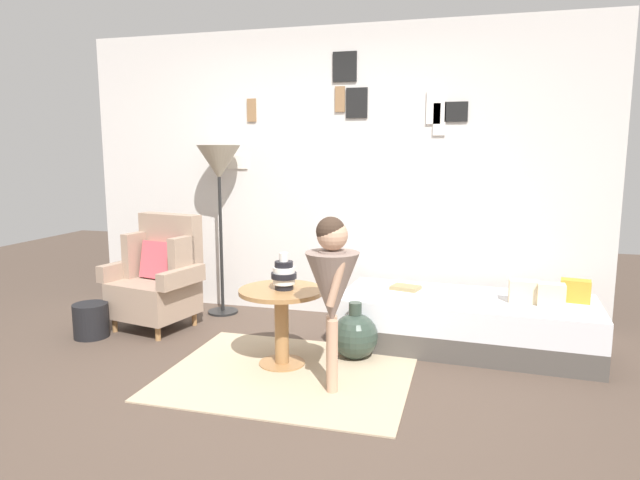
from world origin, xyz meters
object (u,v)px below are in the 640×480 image
Objects in this scene: armchair at (159,277)px; daybed at (466,322)px; floor_lamp at (219,169)px; person_child at (332,281)px; vase_striped at (284,274)px; demijohn_near at (355,336)px; magazine_basket at (91,320)px; book_on_daybed at (406,288)px; side_table at (282,310)px.

daybed is (2.57, 0.16, -0.24)m from armchair.
floor_lamp reaches higher than daybed.
armchair is 2.58m from daybed.
person_child is (1.41, -1.39, -0.64)m from floor_lamp.
vase_striped is at bearing -23.01° from armchair.
demijohn_near is (0.46, 0.27, -0.49)m from vase_striped.
floor_lamp reaches higher than magazine_basket.
armchair is at bearing 45.48° from magazine_basket.
vase_striped is (-1.24, -0.72, 0.46)m from daybed.
armchair is 1.10m from floor_lamp.
magazine_basket is at bearing -169.23° from daybed.
vase_striped is 1.62m from floor_lamp.
daybed is at bearing 30.39° from vase_striped.
person_child reaches higher than book_on_daybed.
vase_striped is at bearing -149.61° from daybed.
daybed is 4.58× the size of demijohn_near.
floor_lamp is 2.08m from person_child.
demijohn_near is at bearing 30.35° from vase_striped.
armchair reaches higher than magazine_basket.
floor_lamp is at bearing 135.44° from person_child.
book_on_daybed is (-0.48, 0.12, 0.22)m from daybed.
book_on_daybed is at bearing -7.76° from floor_lamp.
armchair is 1.43m from side_table.
floor_lamp reaches higher than book_on_daybed.
demijohn_near is (0.47, 0.27, -0.23)m from side_table.
armchair is at bearing 156.77° from side_table.
armchair is 3.46× the size of magazine_basket.
side_table reaches higher than daybed.
side_table is 2.31× the size of vase_striped.
floor_lamp reaches higher than armchair.
magazine_basket is (-2.96, -0.56, -0.06)m from daybed.
book_on_daybed is at bearing 63.03° from demijohn_near.
floor_lamp reaches higher than demijohn_near.
demijohn_near is 2.19m from magazine_basket.
armchair is 2.10m from book_on_daybed.
daybed is at bearing 30.41° from demijohn_near.
person_child is 5.07× the size of book_on_daybed.
armchair is 0.87× the size of person_child.
book_on_daybed is (0.32, 1.15, -0.30)m from person_child.
demijohn_near reaches higher than daybed.
vase_striped is at bearing -131.57° from book_on_daybed.
floor_lamp reaches higher than side_table.
side_table is 1.73m from floor_lamp.
side_table reaches higher than demijohn_near.
daybed is 1.41m from person_child.
vase_striped reaches higher than side_table.
floor_lamp is (-0.97, 1.08, 0.95)m from side_table.
floor_lamp is at bearing 131.84° from side_table.
daybed is 8.83× the size of book_on_daybed.
magazine_basket is at bearing 167.73° from person_child.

